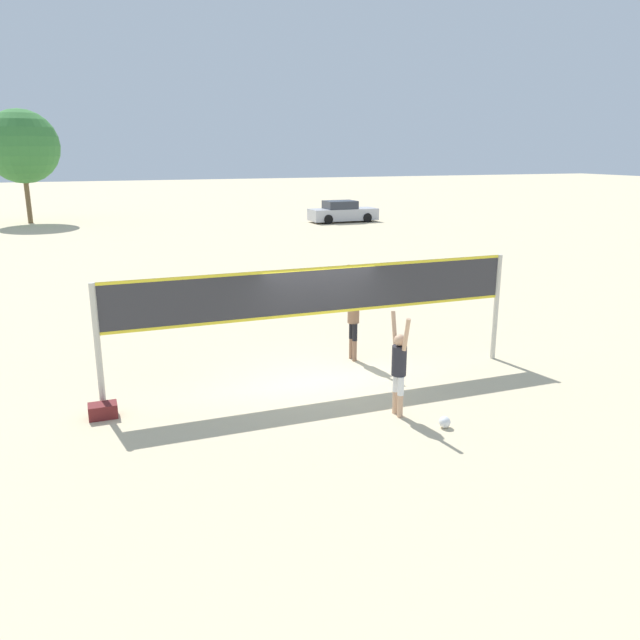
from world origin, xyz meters
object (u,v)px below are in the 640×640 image
Objects in this scene: parked_car_mid at (342,212)px; player_blocker at (353,311)px; gear_bag at (103,411)px; volleyball_net at (320,300)px; tree_left_cluster at (22,147)px; player_spiker at (399,364)px; volleyball at (445,422)px.

player_blocker is at bearing -112.87° from parked_car_mid.
gear_bag is 0.11× the size of parked_car_mid.
volleyball_net is 1.80m from player_blocker.
player_spiker is at bearing -77.24° from tree_left_cluster.
parked_car_mid reaches higher than gear_bag.
tree_left_cluster reaches higher than parked_car_mid.
player_blocker is 36.28m from tree_left_cluster.
volleyball_net reaches higher than player_blocker.
tree_left_cluster reaches higher than player_blocker.
player_spiker is 3.34m from player_blocker.
gear_bag reaches higher than volleyball.
parked_car_mid is (11.45, 27.89, -0.54)m from player_blocker.
gear_bag is 36.80m from tree_left_cluster.
volleyball is (1.29, -3.00, -1.73)m from volleyball_net.
volleyball is (0.02, -4.11, -1.10)m from player_blocker.
tree_left_cluster is at bearing 12.76° from player_spiker.
volleyball_net is at bearing -114.24° from parked_car_mid.
volleyball_net is 36.99m from tree_left_cluster.
gear_bag is (-5.78, -1.43, -1.07)m from player_blocker.
tree_left_cluster is (-9.18, 38.99, 5.04)m from volleyball.
parked_car_mid is at bearing 157.69° from player_blocker.
player_blocker is (0.52, 3.30, 0.17)m from player_spiker.
volleyball_net reaches higher than volleyball.
volleyball_net is 4.00× the size of player_blocker.
tree_left_cluster is (-7.89, 35.98, 3.31)m from volleyball_net.
player_blocker is 30.15m from parked_car_mid.
volleyball is 0.41× the size of gear_bag.
player_spiker is at bearing -8.96° from player_blocker.
volleyball is 0.04× the size of parked_car_mid.
parked_car_mid is (11.97, 31.19, -0.37)m from player_spiker.
player_spiker is 0.41× the size of parked_car_mid.
player_blocker is 10.57× the size of volleyball.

